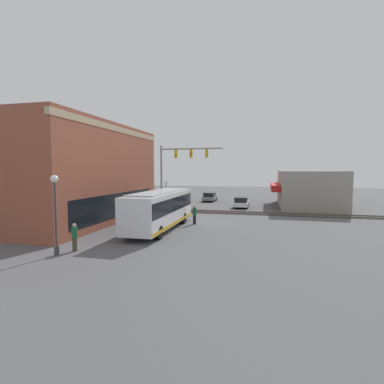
{
  "coord_description": "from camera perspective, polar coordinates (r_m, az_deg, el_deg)",
  "views": [
    {
      "loc": [
        -28.11,
        -5.55,
        4.94
      ],
      "look_at": [
        2.54,
        1.94,
        2.58
      ],
      "focal_mm": 28.0,
      "sensor_mm": 36.0,
      "label": 1
    }
  ],
  "objects": [
    {
      "name": "traffic_signal_gantry",
      "position": [
        33.49,
        -2.61,
        5.43
      ],
      "size": [
        0.42,
        7.05,
        7.64
      ],
      "color": "gray",
      "rests_on": "ground"
    },
    {
      "name": "city_bus",
      "position": [
        24.83,
        -6.05,
        -3.11
      ],
      "size": [
        10.53,
        2.59,
        3.19
      ],
      "color": "silver",
      "rests_on": "ground"
    },
    {
      "name": "streetlamp",
      "position": [
        18.83,
        -24.6,
        -2.71
      ],
      "size": [
        0.44,
        0.44,
        4.64
      ],
      "color": "#38383A",
      "rests_on": "ground"
    },
    {
      "name": "parked_car_white",
      "position": [
        39.73,
        9.4,
        -1.98
      ],
      "size": [
        4.44,
        1.82,
        1.38
      ],
      "color": "silver",
      "rests_on": "ground"
    },
    {
      "name": "ground_plane",
      "position": [
        29.07,
        2.53,
        -5.51
      ],
      "size": [
        120.0,
        120.0,
        0.0
      ],
      "primitive_type": "plane",
      "color": "#565659"
    },
    {
      "name": "crossing_signal",
      "position": [
        33.08,
        -4.96,
        -0.32
      ],
      "size": [
        1.41,
        1.18,
        3.81
      ],
      "color": "gray",
      "rests_on": "ground"
    },
    {
      "name": "pedestrian_by_lamp",
      "position": [
        19.61,
        -21.46,
        -8.0
      ],
      "size": [
        0.34,
        0.34,
        1.71
      ],
      "color": "#473828",
      "rests_on": "ground"
    },
    {
      "name": "pedestrian_near_bus",
      "position": [
        27.19,
        0.49,
        -4.31
      ],
      "size": [
        0.34,
        0.34,
        1.72
      ],
      "color": "black",
      "rests_on": "ground"
    },
    {
      "name": "rail_track_near",
      "position": [
        34.9,
        4.45,
        -3.83
      ],
      "size": [
        2.6,
        60.0,
        0.15
      ],
      "color": "#332D28",
      "rests_on": "ground"
    },
    {
      "name": "brick_building",
      "position": [
        31.38,
        -23.03,
        3.28
      ],
      "size": [
        18.03,
        11.49,
        9.16
      ],
      "color": "brown",
      "rests_on": "ground"
    },
    {
      "name": "parked_car_grey",
      "position": [
        46.93,
        3.42,
        -0.97
      ],
      "size": [
        4.27,
        1.82,
        1.4
      ],
      "color": "slate",
      "rests_on": "ground"
    },
    {
      "name": "shop_building",
      "position": [
        42.83,
        21.14,
        0.57
      ],
      "size": [
        13.76,
        8.49,
        4.77
      ],
      "color": "gray",
      "rests_on": "ground"
    }
  ]
}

